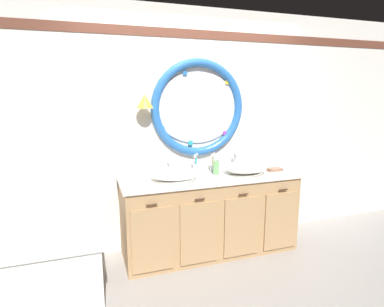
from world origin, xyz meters
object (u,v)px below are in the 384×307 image
object	(u,v)px
toothbrush_holder_left	(195,167)
soap_dispenser	(216,167)
sink_basin_right	(245,168)
sink_basin_left	(174,174)
toothbrush_holder_right	(213,167)
bathtub	(1,266)
folded_hand_towel	(274,169)

from	to	relation	value
toothbrush_holder_left	soap_dispenser	world-z (taller)	toothbrush_holder_left
sink_basin_right	toothbrush_holder_left	distance (m)	0.54
toothbrush_holder_left	soap_dispenser	size ratio (longest dim) A/B	1.23
sink_basin_left	toothbrush_holder_right	distance (m)	0.52
soap_dispenser	sink_basin_right	bearing A→B (deg)	-10.82
bathtub	folded_hand_towel	world-z (taller)	folded_hand_towel
toothbrush_holder_left	folded_hand_towel	size ratio (longest dim) A/B	1.22
bathtub	sink_basin_left	xyz separation A→B (m)	(1.53, 0.29, 0.56)
bathtub	sink_basin_right	xyz separation A→B (m)	(2.33, 0.29, 0.57)
sink_basin_left	soap_dispenser	distance (m)	0.49
sink_basin_right	toothbrush_holder_left	size ratio (longest dim) A/B	2.13
bathtub	toothbrush_holder_left	world-z (taller)	toothbrush_holder_left
toothbrush_holder_left	soap_dispenser	distance (m)	0.23
sink_basin_left	toothbrush_holder_right	bearing A→B (deg)	19.24
toothbrush_holder_left	folded_hand_towel	bearing A→B (deg)	-13.51
sink_basin_right	folded_hand_towel	xyz separation A→B (m)	(0.36, -0.01, -0.05)
bathtub	sink_basin_right	distance (m)	2.42
sink_basin_left	soap_dispenser	size ratio (longest dim) A/B	2.72
toothbrush_holder_right	folded_hand_towel	bearing A→B (deg)	-15.15
sink_basin_right	soap_dispenser	world-z (taller)	soap_dispenser
bathtub	soap_dispenser	bearing A→B (deg)	9.91
sink_basin_left	sink_basin_right	world-z (taller)	sink_basin_right
toothbrush_holder_right	folded_hand_towel	distance (m)	0.69
soap_dispenser	folded_hand_towel	world-z (taller)	soap_dispenser
folded_hand_towel	toothbrush_holder_right	bearing A→B (deg)	164.85
sink_basin_left	toothbrush_holder_left	size ratio (longest dim) A/B	2.21
sink_basin_right	folded_hand_towel	bearing A→B (deg)	-1.45
sink_basin_right	bathtub	bearing A→B (deg)	-172.85
bathtub	toothbrush_holder_right	size ratio (longest dim) A/B	7.35
sink_basin_left	folded_hand_towel	xyz separation A→B (m)	(1.16, -0.01, -0.04)
toothbrush_holder_right	soap_dispenser	size ratio (longest dim) A/B	1.21
toothbrush_holder_left	folded_hand_towel	xyz separation A→B (m)	(0.87, -0.21, -0.04)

